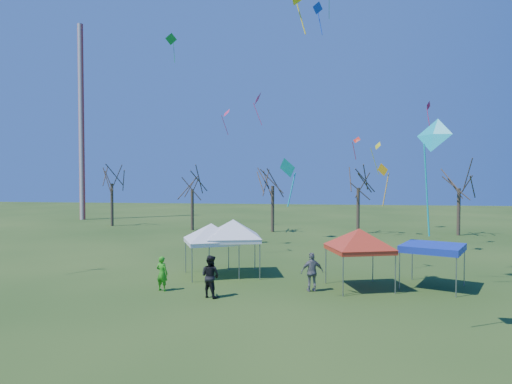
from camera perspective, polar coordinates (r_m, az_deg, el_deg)
ground at (r=22.03m, az=1.98°, el=-12.76°), size 140.00×140.00×0.00m
radio_mast at (r=63.26m, az=-20.99°, el=8.12°), size 0.70×0.70×25.00m
tree_0 at (r=53.74m, az=-17.60°, el=2.84°), size 3.83×3.83×8.44m
tree_1 at (r=47.62m, az=-7.99°, el=2.20°), size 3.42×3.42×7.54m
tree_2 at (r=45.80m, az=2.10°, el=2.85°), size 3.71×3.71×8.18m
tree_3 at (r=45.41m, az=12.68°, el=2.54°), size 3.59×3.59×7.91m
tree_4 at (r=47.09m, az=24.06°, el=2.37°), size 3.58×3.58×7.89m
tent_white_west at (r=25.75m, az=-5.61°, el=-4.38°), size 3.62×3.62×3.42m
tent_white_mid at (r=25.90m, az=-2.86°, el=-3.92°), size 4.02×4.02×3.64m
tent_red at (r=23.32m, az=12.78°, el=-4.97°), size 3.77×3.77×3.47m
tent_blue at (r=24.64m, az=21.22°, el=-6.55°), size 3.67×3.67×2.18m
person_dark at (r=21.55m, az=-5.73°, el=-10.43°), size 1.17×1.07×1.96m
person_green at (r=23.10m, az=-11.66°, el=-9.94°), size 0.71×0.56×1.70m
person_grey at (r=22.67m, az=7.03°, el=-9.89°), size 1.19×0.74×1.89m
kite_2 at (r=50.42m, az=-10.57°, el=18.26°), size 1.36×1.13×3.08m
kite_19 at (r=43.70m, az=12.46°, el=6.33°), size 0.99×0.96×2.17m
kite_5 at (r=16.67m, az=21.31°, el=6.50°), size 1.34×1.25×4.10m
kite_1 at (r=20.35m, az=4.02°, el=2.99°), size 1.04×1.00×2.19m
kite_17 at (r=27.87m, az=15.62°, el=2.56°), size 0.77×0.85×2.55m
kite_11 at (r=39.49m, az=0.16°, el=11.60°), size 0.81×1.34×2.85m
kite_22 at (r=43.34m, az=14.93°, el=5.49°), size 1.04×1.13×3.01m
kite_12 at (r=45.27m, az=20.72°, el=9.97°), size 0.71×0.89×2.77m
kite_24 at (r=32.77m, az=7.70°, el=21.75°), size 0.88×0.80×2.21m
kite_13 at (r=43.52m, az=-3.74°, el=9.83°), size 1.12×1.19×2.49m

